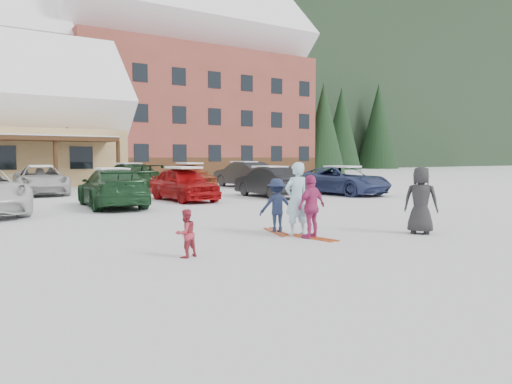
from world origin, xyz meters
TOP-DOWN VIEW (x-y plane):
  - ground at (0.00, 0.00)m, footprint 160.00×160.00m
  - alpine_hotel at (14.27, 38.00)m, footprint 31.48×14.01m
  - lamp_post at (1.66, 25.00)m, footprint 0.50×0.25m
  - conifer_1 at (30.00, 32.00)m, footprint 4.84×4.84m
  - conifer_3 at (6.00, 44.00)m, footprint 3.96×3.96m
  - conifer_4 at (34.00, 46.00)m, footprint 5.06×5.06m
  - adult_skier at (0.88, 0.17)m, footprint 0.65×0.44m
  - toddler_red at (-2.39, -0.69)m, footprint 0.50×0.43m
  - child_navy at (0.80, 0.83)m, footprint 0.96×0.72m
  - skis_child_navy at (0.80, 0.83)m, footprint 0.60×1.40m
  - child_magenta at (0.93, -0.31)m, footprint 0.89×0.49m
  - skis_child_magenta at (0.93, -0.31)m, footprint 0.43×1.41m
  - bystander_dark at (3.53, -1.27)m, footprint 0.85×0.94m
  - parked_car_3 at (-0.54, 9.20)m, footprint 2.56×5.08m
  - parked_car_4 at (2.81, 10.17)m, footprint 1.70×4.16m
  - parked_car_5 at (6.93, 9.71)m, footprint 1.76×4.35m
  - parked_car_6 at (10.78, 8.98)m, footprint 2.71×5.16m
  - parked_car_10 at (-1.47, 17.27)m, footprint 2.85×5.29m
  - parked_car_11 at (3.08, 17.66)m, footprint 2.36×5.25m
  - parked_car_12 at (6.34, 16.71)m, footprint 1.98×4.50m
  - parked_car_13 at (10.10, 16.86)m, footprint 1.84×4.79m

SIDE VIEW (x-z plane):
  - ground at x=0.00m, z-range 0.00..0.00m
  - skis_child_navy at x=0.80m, z-range 0.00..0.03m
  - skis_child_magenta at x=0.93m, z-range 0.00..0.03m
  - toddler_red at x=-2.39m, z-range 0.00..0.89m
  - child_navy at x=0.80m, z-range 0.00..1.32m
  - parked_car_6 at x=10.78m, z-range 0.00..1.39m
  - parked_car_5 at x=6.93m, z-range 0.00..1.41m
  - parked_car_10 at x=-1.47m, z-range 0.00..1.41m
  - parked_car_3 at x=-0.54m, z-range 0.00..1.41m
  - parked_car_4 at x=2.81m, z-range 0.00..1.41m
  - child_magenta at x=0.93m, z-range 0.00..1.44m
  - parked_car_11 at x=3.08m, z-range 0.00..1.49m
  - parked_car_12 at x=6.34m, z-range 0.00..1.51m
  - parked_car_13 at x=10.10m, z-range 0.00..1.56m
  - bystander_dark at x=3.53m, z-range 0.00..1.62m
  - adult_skier at x=0.88m, z-range 0.00..1.72m
  - lamp_post at x=1.66m, z-range 0.40..6.40m
  - conifer_3 at x=6.00m, z-range 0.53..9.71m
  - conifer_1 at x=30.00m, z-range 0.65..11.87m
  - conifer_4 at x=34.00m, z-range 0.68..12.41m
  - alpine_hotel at x=14.27m, z-range -2.11..19.37m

